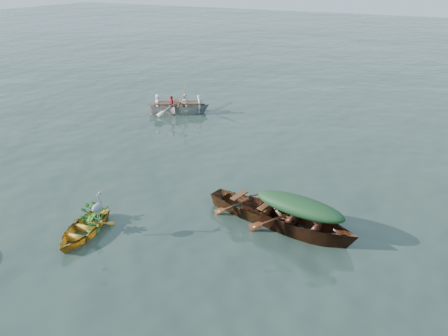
{
  "coord_description": "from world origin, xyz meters",
  "views": [
    {
      "loc": [
        7.27,
        -9.87,
        7.08
      ],
      "look_at": [
        0.61,
        2.81,
        0.5
      ],
      "focal_mm": 35.0,
      "sensor_mm": 36.0,
      "label": 1
    }
  ],
  "objects_px": {
    "open_wooden_boat": "(252,216)",
    "rowed_boat": "(179,113)",
    "heron": "(98,212)",
    "yellow_dinghy": "(84,235)",
    "green_tarp_boat": "(297,232)"
  },
  "relations": [
    {
      "from": "rowed_boat",
      "to": "heron",
      "type": "distance_m",
      "value": 11.89
    },
    {
      "from": "open_wooden_boat",
      "to": "heron",
      "type": "bearing_deg",
      "value": 142.95
    },
    {
      "from": "yellow_dinghy",
      "to": "open_wooden_boat",
      "type": "distance_m",
      "value": 5.09
    },
    {
      "from": "open_wooden_boat",
      "to": "rowed_boat",
      "type": "relative_size",
      "value": 0.91
    },
    {
      "from": "open_wooden_boat",
      "to": "heron",
      "type": "height_order",
      "value": "heron"
    },
    {
      "from": "rowed_boat",
      "to": "heron",
      "type": "height_order",
      "value": "heron"
    },
    {
      "from": "yellow_dinghy",
      "to": "green_tarp_boat",
      "type": "distance_m",
      "value": 6.27
    },
    {
      "from": "yellow_dinghy",
      "to": "green_tarp_boat",
      "type": "xyz_separation_m",
      "value": [
        5.48,
        3.04,
        0.0
      ]
    },
    {
      "from": "heron",
      "to": "rowed_boat",
      "type": "bearing_deg",
      "value": 100.27
    },
    {
      "from": "green_tarp_boat",
      "to": "open_wooden_boat",
      "type": "distance_m",
      "value": 1.57
    },
    {
      "from": "green_tarp_boat",
      "to": "heron",
      "type": "relative_size",
      "value": 5.41
    },
    {
      "from": "open_wooden_boat",
      "to": "heron",
      "type": "relative_size",
      "value": 4.52
    },
    {
      "from": "rowed_boat",
      "to": "green_tarp_boat",
      "type": "bearing_deg",
      "value": -162.47
    },
    {
      "from": "yellow_dinghy",
      "to": "heron",
      "type": "bearing_deg",
      "value": 5.19
    },
    {
      "from": "yellow_dinghy",
      "to": "green_tarp_boat",
      "type": "relative_size",
      "value": 0.57
    }
  ]
}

